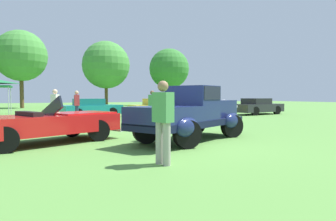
# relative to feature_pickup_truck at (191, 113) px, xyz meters

# --- Properties ---
(ground_plane) EXTENTS (120.00, 120.00, 0.00)m
(ground_plane) POSITION_rel_feature_pickup_truck_xyz_m (-0.33, -0.44, -0.87)
(ground_plane) COLOR #568C3D
(feature_pickup_truck) EXTENTS (4.70, 3.45, 1.70)m
(feature_pickup_truck) POSITION_rel_feature_pickup_truck_xyz_m (0.00, 0.00, 0.00)
(feature_pickup_truck) COLOR black
(feature_pickup_truck) RESTS_ON ground_plane
(neighbor_convertible) EXTENTS (4.73, 3.30, 1.40)m
(neighbor_convertible) POSITION_rel_feature_pickup_truck_xyz_m (-4.11, 1.26, -0.29)
(neighbor_convertible) COLOR red
(neighbor_convertible) RESTS_ON ground_plane
(show_car_teal) EXTENTS (4.08, 2.41, 1.22)m
(show_car_teal) POSITION_rel_feature_pickup_truck_xyz_m (-0.97, 11.71, -0.27)
(show_car_teal) COLOR teal
(show_car_teal) RESTS_ON ground_plane
(show_car_yellow) EXTENTS (4.34, 1.84, 1.22)m
(show_car_yellow) POSITION_rel_feature_pickup_truck_xyz_m (3.55, 10.61, -0.27)
(show_car_yellow) COLOR yellow
(show_car_yellow) RESTS_ON ground_plane
(show_car_charcoal) EXTENTS (4.52, 2.45, 1.22)m
(show_car_charcoal) POSITION_rel_feature_pickup_truck_xyz_m (11.14, 9.71, -0.27)
(show_car_charcoal) COLOR #28282D
(show_car_charcoal) RESTS_ON ground_plane
(spectator_near_truck) EXTENTS (0.40, 0.47, 1.69)m
(spectator_near_truck) POSITION_rel_feature_pickup_truck_xyz_m (-3.56, 5.92, 0.04)
(spectator_near_truck) COLOR #283351
(spectator_near_truck) RESTS_ON ground_plane
(spectator_between_cars) EXTENTS (0.24, 0.40, 1.69)m
(spectator_between_cars) POSITION_rel_feature_pickup_truck_xyz_m (-2.21, 9.09, 0.04)
(spectator_between_cars) COLOR #283351
(spectator_between_cars) RESTS_ON ground_plane
(spectator_by_row) EXTENTS (0.37, 0.46, 1.69)m
(spectator_by_row) POSITION_rel_feature_pickup_truck_xyz_m (-2.16, -2.72, 0.04)
(spectator_by_row) COLOR #9E998E
(spectator_by_row) RESTS_ON ground_plane
(spectator_far_side) EXTENTS (0.47, 0.40, 1.69)m
(spectator_far_side) POSITION_rel_feature_pickup_truck_xyz_m (1.44, 6.96, 0.04)
(spectator_far_side) COLOR #383838
(spectator_far_side) RESTS_ON ground_plane
(treeline_center) EXTENTS (5.81, 5.81, 8.92)m
(treeline_center) POSITION_rel_feature_pickup_truck_xyz_m (-5.41, 30.45, 5.13)
(treeline_center) COLOR brown
(treeline_center) RESTS_ON ground_plane
(treeline_mid_right) EXTENTS (6.47, 6.47, 8.90)m
(treeline_mid_right) POSITION_rel_feature_pickup_truck_xyz_m (5.02, 33.12, 4.79)
(treeline_mid_right) COLOR brown
(treeline_mid_right) RESTS_ON ground_plane
(treeline_far_right) EXTENTS (5.96, 5.96, 8.48)m
(treeline_far_right) POSITION_rel_feature_pickup_truck_xyz_m (14.50, 32.99, 4.62)
(treeline_far_right) COLOR #47331E
(treeline_far_right) RESTS_ON ground_plane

